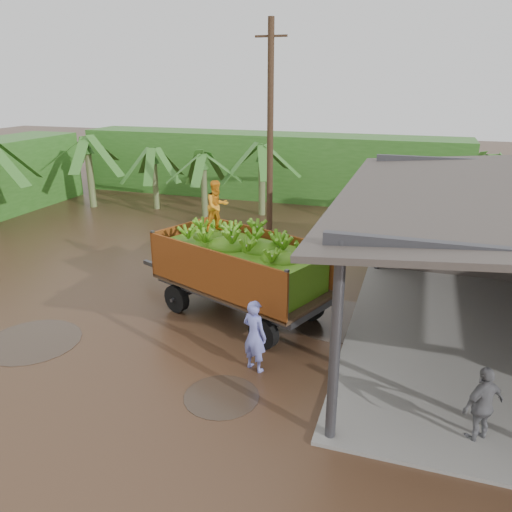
{
  "coord_description": "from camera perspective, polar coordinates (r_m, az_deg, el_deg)",
  "views": [
    {
      "loc": [
        6.4,
        -11.56,
        6.48
      ],
      "look_at": [
        2.19,
        1.26,
        1.69
      ],
      "focal_mm": 35.0,
      "sensor_mm": 36.0,
      "label": 1
    }
  ],
  "objects": [
    {
      "name": "man_grey",
      "position": [
        10.48,
        24.49,
        -15.27
      ],
      "size": [
        0.96,
        0.91,
        1.6
      ],
      "primitive_type": "imported",
      "rotation": [
        0.0,
        0.0,
        3.86
      ],
      "color": "slate",
      "rests_on": "ground"
    },
    {
      "name": "ground",
      "position": [
        14.71,
        -9.75,
        -6.87
      ],
      "size": [
        100.0,
        100.0,
        0.0
      ],
      "primitive_type": "plane",
      "color": "black",
      "rests_on": "ground"
    },
    {
      "name": "utility_pole",
      "position": [
        19.51,
        1.63,
        13.27
      ],
      "size": [
        1.2,
        0.24,
        8.58
      ],
      "color": "#47301E",
      "rests_on": "ground"
    },
    {
      "name": "banana_trailer",
      "position": [
        14.03,
        -1.67,
        -1.26
      ],
      "size": [
        6.89,
        4.09,
        3.79
      ],
      "rotation": [
        0.0,
        0.0,
        -0.38
      ],
      "color": "#AD5418",
      "rests_on": "ground"
    },
    {
      "name": "hedge_north",
      "position": [
        29.19,
        1.23,
        10.33
      ],
      "size": [
        22.0,
        3.0,
        3.6
      ],
      "primitive_type": "cube",
      "color": "#2D661E",
      "rests_on": "ground"
    },
    {
      "name": "banana_plants",
      "position": [
        22.42,
        -18.74,
        6.55
      ],
      "size": [
        24.83,
        21.0,
        4.29
      ],
      "color": "#2D661E",
      "rests_on": "ground"
    },
    {
      "name": "man_blue",
      "position": [
        11.67,
        -0.16,
        -9.09
      ],
      "size": [
        0.76,
        0.63,
        1.77
      ],
      "primitive_type": "imported",
      "rotation": [
        0.0,
        0.0,
        2.76
      ],
      "color": "#7B82E0",
      "rests_on": "ground"
    }
  ]
}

